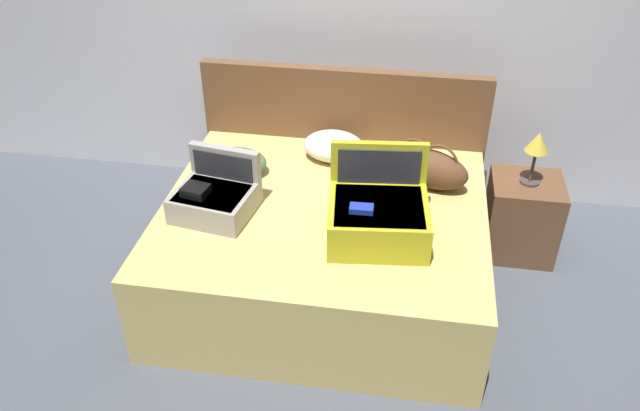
# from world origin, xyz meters

# --- Properties ---
(ground_plane) EXTENTS (12.00, 12.00, 0.00)m
(ground_plane) POSITION_xyz_m (0.00, 0.00, 0.00)
(ground_plane) COLOR #4C515B
(back_wall) EXTENTS (8.00, 0.10, 2.60)m
(back_wall) POSITION_xyz_m (0.00, 1.65, 1.30)
(back_wall) COLOR silver
(back_wall) RESTS_ON ground
(bed) EXTENTS (1.85, 1.60, 0.57)m
(bed) POSITION_xyz_m (0.00, 0.40, 0.29)
(bed) COLOR tan
(bed) RESTS_ON ground
(headboard) EXTENTS (1.88, 0.08, 1.07)m
(headboard) POSITION_xyz_m (0.00, 1.24, 0.54)
(headboard) COLOR brown
(headboard) RESTS_ON ground
(hard_case_large) EXTENTS (0.57, 0.54, 0.45)m
(hard_case_large) POSITION_xyz_m (0.32, 0.20, 0.70)
(hard_case_large) COLOR gold
(hard_case_large) RESTS_ON bed
(hard_case_medium) EXTENTS (0.47, 0.44, 0.33)m
(hard_case_medium) POSITION_xyz_m (-0.59, 0.27, 0.67)
(hard_case_medium) COLOR gray
(hard_case_medium) RESTS_ON bed
(duffel_bag) EXTENTS (0.55, 0.37, 0.29)m
(duffel_bag) POSITION_xyz_m (0.56, 0.74, 0.70)
(duffel_bag) COLOR brown
(duffel_bag) RESTS_ON bed
(pillow_near_headboard) EXTENTS (0.40, 0.31, 0.18)m
(pillow_near_headboard) POSITION_xyz_m (-0.03, 0.97, 0.66)
(pillow_near_headboard) COLOR white
(pillow_near_headboard) RESTS_ON bed
(pillow_center_head) EXTENTS (0.38, 0.27, 0.15)m
(pillow_center_head) POSITION_xyz_m (-0.59, 0.70, 0.65)
(pillow_center_head) COLOR #4C724C
(pillow_center_head) RESTS_ON bed
(nightstand) EXTENTS (0.44, 0.40, 0.53)m
(nightstand) POSITION_xyz_m (1.20, 0.95, 0.26)
(nightstand) COLOR brown
(nightstand) RESTS_ON ground
(table_lamp) EXTENTS (0.14, 0.14, 0.35)m
(table_lamp) POSITION_xyz_m (1.20, 0.95, 0.79)
(table_lamp) COLOR #3F3833
(table_lamp) RESTS_ON nightstand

